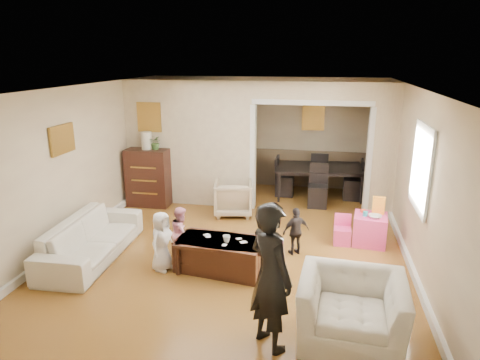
% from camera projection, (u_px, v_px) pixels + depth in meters
% --- Properties ---
extents(floor, '(7.00, 7.00, 0.00)m').
position_uv_depth(floor, '(238.00, 242.00, 7.32)').
color(floor, '#9A6727').
rests_on(floor, ground).
extents(partition_left, '(2.75, 0.18, 2.60)m').
position_uv_depth(partition_left, '(190.00, 144.00, 8.91)').
color(partition_left, beige).
rests_on(partition_left, ground).
extents(partition_right, '(0.55, 0.18, 2.60)m').
position_uv_depth(partition_right, '(382.00, 151.00, 8.20)').
color(partition_right, beige).
rests_on(partition_right, ground).
extents(partition_header, '(2.22, 0.18, 0.35)m').
position_uv_depth(partition_header, '(313.00, 91.00, 8.14)').
color(partition_header, beige).
rests_on(partition_header, partition_right).
extents(window_pane, '(0.03, 0.95, 1.10)m').
position_uv_depth(window_pane, '(422.00, 168.00, 6.01)').
color(window_pane, white).
rests_on(window_pane, ground).
extents(framed_art_partition, '(0.45, 0.03, 0.55)m').
position_uv_depth(framed_art_partition, '(149.00, 117.00, 8.81)').
color(framed_art_partition, brown).
rests_on(framed_art_partition, partition_left).
extents(framed_art_sofa_wall, '(0.03, 0.55, 0.40)m').
position_uv_depth(framed_art_sofa_wall, '(62.00, 139.00, 6.75)').
color(framed_art_sofa_wall, brown).
extents(framed_art_alcove, '(0.45, 0.03, 0.55)m').
position_uv_depth(framed_art_alcove, '(313.00, 117.00, 9.89)').
color(framed_art_alcove, brown).
extents(sofa, '(0.93, 2.18, 0.63)m').
position_uv_depth(sofa, '(92.00, 239.00, 6.70)').
color(sofa, beige).
rests_on(sofa, ground).
extents(armchair_back, '(0.86, 0.88, 0.68)m').
position_uv_depth(armchair_back, '(233.00, 198.00, 8.53)').
color(armchair_back, tan).
rests_on(armchair_back, ground).
extents(armchair_front, '(1.20, 1.06, 0.74)m').
position_uv_depth(armchair_front, '(351.00, 310.00, 4.72)').
color(armchair_front, beige).
rests_on(armchair_front, ground).
extents(dresser, '(0.88, 0.49, 1.21)m').
position_uv_depth(dresser, '(149.00, 177.00, 9.01)').
color(dresser, '#34160F').
rests_on(dresser, ground).
extents(table_lamp, '(0.22, 0.22, 0.36)m').
position_uv_depth(table_lamp, '(147.00, 141.00, 8.79)').
color(table_lamp, beige).
rests_on(table_lamp, dresser).
extents(potted_plant, '(0.26, 0.23, 0.29)m').
position_uv_depth(potted_plant, '(156.00, 143.00, 8.76)').
color(potted_plant, '#41672E').
rests_on(potted_plant, dresser).
extents(coffee_table, '(1.35, 0.81, 0.48)m').
position_uv_depth(coffee_table, '(221.00, 255.00, 6.31)').
color(coffee_table, '#3B1E13').
rests_on(coffee_table, ground).
extents(coffee_cup, '(0.12, 0.12, 0.10)m').
position_uv_depth(coffee_cup, '(226.00, 239.00, 6.17)').
color(coffee_cup, silver).
rests_on(coffee_cup, coffee_table).
extents(play_table, '(0.58, 0.58, 0.51)m').
position_uv_depth(play_table, '(370.00, 229.00, 7.20)').
color(play_table, '#E73C87').
rests_on(play_table, ground).
extents(cereal_box, '(0.21, 0.09, 0.30)m').
position_uv_depth(cereal_box, '(379.00, 205.00, 7.16)').
color(cereal_box, yellow).
rests_on(cereal_box, play_table).
extents(cyan_cup, '(0.08, 0.08, 0.08)m').
position_uv_depth(cyan_cup, '(365.00, 214.00, 7.09)').
color(cyan_cup, '#28BDC9').
rests_on(cyan_cup, play_table).
extents(toy_block, '(0.09, 0.08, 0.05)m').
position_uv_depth(toy_block, '(363.00, 211.00, 7.25)').
color(toy_block, red).
rests_on(toy_block, play_table).
extents(play_bowl, '(0.23, 0.23, 0.05)m').
position_uv_depth(play_bowl, '(375.00, 217.00, 7.00)').
color(play_bowl, silver).
rests_on(play_bowl, play_table).
extents(dining_table, '(2.09, 1.32, 0.69)m').
position_uv_depth(dining_table, '(318.00, 182.00, 9.56)').
color(dining_table, black).
rests_on(dining_table, ground).
extents(adult_person, '(0.71, 0.71, 1.66)m').
position_uv_depth(adult_person, '(270.00, 276.00, 4.51)').
color(adult_person, black).
rests_on(adult_person, ground).
extents(child_kneel_a, '(0.41, 0.51, 0.90)m').
position_uv_depth(child_kneel_a, '(162.00, 241.00, 6.27)').
color(child_kneel_a, white).
rests_on(child_kneel_a, ground).
extents(child_kneel_b, '(0.39, 0.46, 0.83)m').
position_uv_depth(child_kneel_b, '(182.00, 232.00, 6.67)').
color(child_kneel_b, pink).
rests_on(child_kneel_b, ground).
extents(child_toddler, '(0.49, 0.40, 0.78)m').
position_uv_depth(child_toddler, '(296.00, 231.00, 6.79)').
color(child_toddler, black).
rests_on(child_toddler, ground).
extents(craft_papers, '(0.71, 0.39, 0.00)m').
position_uv_depth(craft_papers, '(224.00, 239.00, 6.27)').
color(craft_papers, white).
rests_on(craft_papers, coffee_table).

